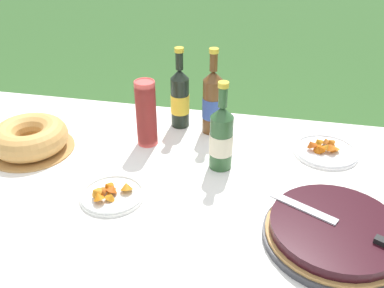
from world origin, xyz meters
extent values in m
cube|color=brown|center=(0.00, 0.00, 0.66)|extent=(1.74, 1.02, 0.03)
cylinder|color=brown|center=(-0.81, 0.45, 0.32)|extent=(0.06, 0.06, 0.64)
cylinder|color=brown|center=(0.81, 0.45, 0.32)|extent=(0.06, 0.06, 0.64)
cube|color=white|center=(0.00, 0.00, 0.68)|extent=(1.75, 1.03, 0.00)
cube|color=white|center=(0.00, 0.51, 0.62)|extent=(1.75, 0.00, 0.10)
cylinder|color=#38383D|center=(0.62, -0.16, 0.69)|extent=(0.37, 0.37, 0.02)
cylinder|color=#B78447|center=(0.62, -0.16, 0.70)|extent=(0.36, 0.36, 0.01)
cylinder|color=black|center=(0.62, -0.16, 0.72)|extent=(0.34, 0.34, 0.03)
cube|color=silver|center=(0.54, -0.12, 0.74)|extent=(0.18, 0.11, 0.00)
cylinder|color=#B78447|center=(-0.39, 0.09, 0.68)|extent=(0.29, 0.29, 0.01)
torus|color=tan|center=(-0.39, 0.09, 0.73)|extent=(0.26, 0.26, 0.09)
cylinder|color=#E04C47|center=(0.00, 0.22, 0.73)|extent=(0.07, 0.07, 0.09)
cylinder|color=#E04C47|center=(0.00, 0.22, 0.74)|extent=(0.07, 0.07, 0.09)
cylinder|color=#E04C47|center=(0.00, 0.22, 0.75)|extent=(0.07, 0.07, 0.09)
cylinder|color=#E04C47|center=(0.00, 0.22, 0.77)|extent=(0.07, 0.07, 0.09)
cylinder|color=#E04C47|center=(0.00, 0.22, 0.78)|extent=(0.07, 0.07, 0.09)
cylinder|color=#E04C47|center=(0.00, 0.22, 0.79)|extent=(0.07, 0.07, 0.09)
cylinder|color=#E04C47|center=(0.00, 0.22, 0.80)|extent=(0.07, 0.07, 0.09)
cylinder|color=#E04C47|center=(0.00, 0.22, 0.82)|extent=(0.07, 0.07, 0.09)
cylinder|color=#E04C47|center=(0.00, 0.22, 0.83)|extent=(0.07, 0.07, 0.09)
cylinder|color=#E04C47|center=(0.00, 0.22, 0.84)|extent=(0.07, 0.07, 0.09)
cylinder|color=#E04C47|center=(0.00, 0.22, 0.86)|extent=(0.07, 0.07, 0.09)
cylinder|color=#E04C47|center=(0.00, 0.22, 0.87)|extent=(0.07, 0.07, 0.09)
torus|color=#E04C47|center=(0.00, 0.22, 0.92)|extent=(0.07, 0.07, 0.01)
cylinder|color=#2D562D|center=(0.28, 0.12, 0.77)|extent=(0.07, 0.07, 0.18)
cylinder|color=beige|center=(0.28, 0.12, 0.77)|extent=(0.08, 0.08, 0.07)
cone|color=#2D562D|center=(0.28, 0.12, 0.88)|extent=(0.07, 0.07, 0.04)
cylinder|color=#2D562D|center=(0.28, 0.12, 0.93)|extent=(0.03, 0.03, 0.06)
cylinder|color=gold|center=(0.28, 0.12, 0.97)|extent=(0.03, 0.03, 0.02)
cylinder|color=brown|center=(0.21, 0.35, 0.78)|extent=(0.07, 0.07, 0.21)
cylinder|color=#334C93|center=(0.21, 0.35, 0.78)|extent=(0.08, 0.08, 0.08)
cone|color=brown|center=(0.21, 0.35, 0.90)|extent=(0.07, 0.07, 0.04)
cylinder|color=brown|center=(0.21, 0.35, 0.95)|extent=(0.03, 0.03, 0.06)
cylinder|color=gold|center=(0.21, 0.35, 0.99)|extent=(0.03, 0.03, 0.02)
cylinder|color=black|center=(0.08, 0.37, 0.78)|extent=(0.07, 0.07, 0.19)
cylinder|color=yellow|center=(0.08, 0.37, 0.77)|extent=(0.07, 0.07, 0.07)
cone|color=black|center=(0.08, 0.37, 0.89)|extent=(0.07, 0.07, 0.04)
cylinder|color=black|center=(0.08, 0.37, 0.94)|extent=(0.03, 0.03, 0.06)
cylinder|color=gold|center=(0.08, 0.37, 0.98)|extent=(0.03, 0.03, 0.02)
cylinder|color=white|center=(-0.01, -0.11, 0.68)|extent=(0.19, 0.19, 0.01)
torus|color=white|center=(-0.01, -0.11, 0.69)|extent=(0.19, 0.19, 0.01)
cone|color=#C45F0B|center=(-0.03, -0.10, 0.71)|extent=(0.05, 0.05, 0.04)
cone|color=#C67315|center=(-0.01, -0.13, 0.70)|extent=(0.04, 0.04, 0.03)
cone|color=#B76E15|center=(0.03, -0.09, 0.71)|extent=(0.05, 0.05, 0.04)
cone|color=#C9680E|center=(-0.04, -0.15, 0.71)|extent=(0.05, 0.05, 0.03)
cone|color=#B66012|center=(-0.02, -0.11, 0.70)|extent=(0.05, 0.05, 0.04)
cone|color=#B15417|center=(-0.04, -0.12, 0.71)|extent=(0.04, 0.04, 0.04)
cone|color=#BA4E15|center=(-0.01, -0.11, 0.71)|extent=(0.05, 0.05, 0.04)
cone|color=#BF7116|center=(-0.05, -0.14, 0.72)|extent=(0.05, 0.04, 0.04)
cylinder|color=white|center=(0.63, 0.27, 0.68)|extent=(0.22, 0.22, 0.01)
torus|color=white|center=(0.63, 0.27, 0.69)|extent=(0.22, 0.22, 0.01)
cone|color=#C2550C|center=(0.65, 0.31, 0.70)|extent=(0.04, 0.04, 0.03)
cone|color=#C4771A|center=(0.63, 0.27, 0.71)|extent=(0.04, 0.04, 0.02)
cone|color=#AE4D1D|center=(0.65, 0.30, 0.70)|extent=(0.03, 0.03, 0.03)
cone|color=#AE500B|center=(0.60, 0.26, 0.71)|extent=(0.05, 0.05, 0.04)
cone|color=orange|center=(0.65, 0.28, 0.70)|extent=(0.05, 0.05, 0.04)
cone|color=#AC640E|center=(0.60, 0.31, 0.70)|extent=(0.04, 0.04, 0.03)
cone|color=#AE4610|center=(0.57, 0.27, 0.72)|extent=(0.05, 0.05, 0.04)
cone|color=#B05A13|center=(0.64, 0.31, 0.71)|extent=(0.04, 0.04, 0.04)
cone|color=#B7611E|center=(0.63, 0.32, 0.71)|extent=(0.04, 0.04, 0.03)
cone|color=#C75E15|center=(0.64, 0.26, 0.71)|extent=(0.04, 0.04, 0.04)
cone|color=#B34D09|center=(0.61, 0.25, 0.71)|extent=(0.04, 0.04, 0.03)
camera|label=1|loc=(0.43, -1.05, 1.48)|focal=40.00mm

